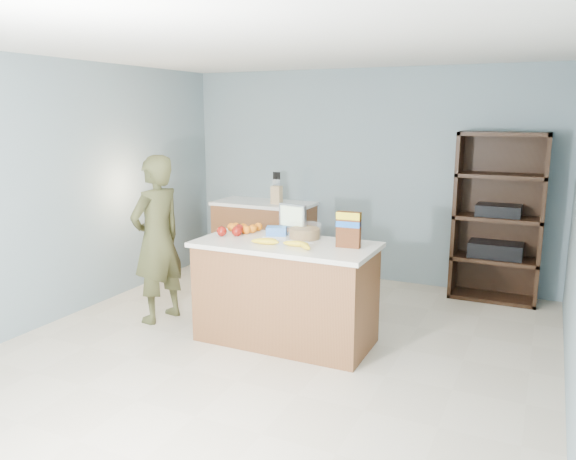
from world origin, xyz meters
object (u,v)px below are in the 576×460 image
at_px(counter_peninsula, 286,296).
at_px(person, 157,239).
at_px(cereal_box, 349,227).
at_px(shelving_unit, 498,220).
at_px(tv, 292,217).

height_order(counter_peninsula, person, person).
height_order(counter_peninsula, cereal_box, cereal_box).
xyz_separation_m(shelving_unit, tv, (-1.63, -1.73, 0.19)).
height_order(shelving_unit, cereal_box, shelving_unit).
height_order(person, cereal_box, person).
distance_m(counter_peninsula, cereal_box, 0.86).
bearing_deg(person, tv, 115.97).
xyz_separation_m(shelving_unit, cereal_box, (-1.00, -1.99, 0.21)).
relative_size(shelving_unit, cereal_box, 6.04).
relative_size(person, tv, 5.72).
height_order(tv, cereal_box, cereal_box).
bearing_deg(shelving_unit, tv, -133.24).
relative_size(counter_peninsula, shelving_unit, 0.87).
bearing_deg(counter_peninsula, cereal_box, 6.15).
bearing_deg(cereal_box, person, -176.93).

